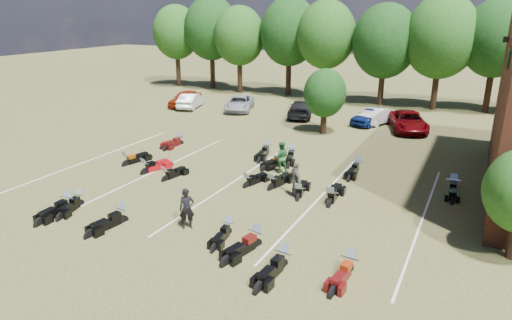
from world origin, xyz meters
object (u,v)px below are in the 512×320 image
Objects in this scene: motorcycle_0 at (80,206)px; motorcycle_3 at (228,234)px; motorcycle_7 at (146,174)px; person_green at (281,157)px; motorcycle_14 at (180,144)px; person_grey at (296,180)px; car_0 at (185,99)px; car_4 at (371,116)px; person_black at (187,209)px.

motorcycle_0 reaches higher than motorcycle_3.
motorcycle_7 is at bearing 144.43° from motorcycle_3.
motorcycle_14 is at bearing -40.80° from person_green.
motorcycle_7 is 6.08m from motorcycle_14.
person_green is 3.64m from person_grey.
car_0 reaches higher than motorcycle_14.
car_4 is 22.53m from person_black.
motorcycle_7 is (-0.14, 5.05, 0.00)m from motorcycle_0.
motorcycle_7 is (-8.08, 4.37, 0.00)m from motorcycle_3.
person_grey is 5.31m from motorcycle_3.
car_0 reaches higher than car_4.
motorcycle_14 is (-7.95, 10.45, -0.91)m from person_black.
car_0 is 20.84m from person_green.
person_grey is (18.19, -16.21, 0.14)m from car_0.
person_grey is at bearing -24.92° from motorcycle_14.
person_green reaches higher than motorcycle_14.
car_4 reaches higher than motorcycle_3.
motorcycle_0 is 0.99× the size of motorcycle_14.
person_grey is at bearing 98.31° from person_green.
person_green reaches higher than person_grey.
person_grey is 0.85× the size of motorcycle_0.
car_0 is 2.40× the size of person_green.
person_black is 13.16m from motorcycle_14.
motorcycle_14 is (-10.81, 5.05, -0.91)m from person_grey.
person_black is at bearing -61.22° from car_0.
motorcycle_3 is (-0.79, -22.12, -0.73)m from car_4.
motorcycle_0 is at bearing 105.71° from motorcycle_7.
person_black is at bearing 57.67° from person_green.
motorcycle_7 is at bearing 76.83° from motorcycle_0.
person_black is 0.85× the size of motorcycle_0.
motorcycle_3 is at bearing -57.69° from car_0.
person_black reaches higher than car_0.
motorcycle_7 is (9.15, -16.98, -0.77)m from car_0.
motorcycle_0 is at bearing 24.99° from person_green.
motorcycle_3 is 0.91× the size of motorcycle_14.
person_black is 7.78m from motorcycle_7.
motorcycle_7 is at bearing -72.99° from motorcycle_14.
motorcycle_0 is 7.97m from motorcycle_3.
motorcycle_7 is at bearing 1.01° from person_green.
motorcycle_7 reaches higher than motorcycle_3.
motorcycle_3 is (-0.96, -5.14, -0.91)m from person_grey.
person_grey reaches higher than motorcycle_14.
motorcycle_14 reaches higher than motorcycle_0.
person_green is 7.92m from motorcycle_7.
motorcycle_0 is (-6.05, -0.42, -0.91)m from person_black.
motorcycle_3 is 9.19m from motorcycle_7.
motorcycle_3 is at bearing 165.73° from motorcycle_7.
car_0 is 18.03m from car_4.
car_4 is 22.14m from motorcycle_3.
motorcycle_0 is 1.08× the size of motorcycle_3.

